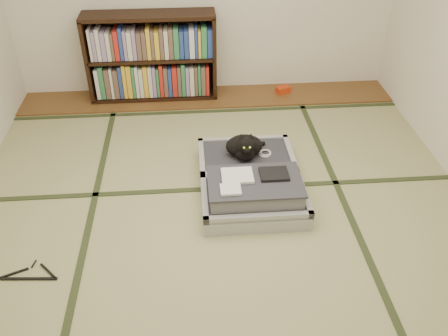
{
  "coord_description": "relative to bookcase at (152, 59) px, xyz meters",
  "views": [
    {
      "loc": [
        -0.19,
        -2.66,
        2.47
      ],
      "look_at": [
        0.05,
        0.35,
        0.25
      ],
      "focal_mm": 38.0,
      "sensor_mm": 36.0,
      "label": 1
    }
  ],
  "objects": [
    {
      "name": "hanger",
      "position": [
        -0.74,
        -2.5,
        -0.44
      ],
      "size": [
        0.39,
        0.19,
        0.01
      ],
      "color": "black",
      "rests_on": "floor"
    },
    {
      "name": "cable_coil",
      "position": [
        1.0,
        -1.42,
        -0.28
      ],
      "size": [
        0.11,
        0.11,
        0.03
      ],
      "color": "white",
      "rests_on": "suitcase"
    },
    {
      "name": "tatami_borders",
      "position": [
        0.57,
        -1.58,
        -0.45
      ],
      "size": [
        4.0,
        4.5,
        0.01
      ],
      "color": "#2D381E",
      "rests_on": "ground"
    },
    {
      "name": "suitcase",
      "position": [
        0.84,
        -1.74,
        -0.34
      ],
      "size": [
        0.81,
        1.08,
        0.32
      ],
      "color": "#A3A4A8",
      "rests_on": "floor"
    },
    {
      "name": "red_item",
      "position": [
        1.42,
        -0.04,
        -0.4
      ],
      "size": [
        0.17,
        0.14,
        0.07
      ],
      "primitive_type": "cube",
      "rotation": [
        0.0,
        0.0,
        0.36
      ],
      "color": "red",
      "rests_on": "wood_strip"
    },
    {
      "name": "room_shell",
      "position": [
        0.57,
        -2.07,
        1.01
      ],
      "size": [
        4.5,
        4.5,
        4.5
      ],
      "color": "white",
      "rests_on": "ground"
    },
    {
      "name": "wood_strip",
      "position": [
        0.57,
        -0.07,
        -0.44
      ],
      "size": [
        4.0,
        0.5,
        0.02
      ],
      "primitive_type": "cube",
      "color": "brown",
      "rests_on": "ground"
    },
    {
      "name": "floor",
      "position": [
        0.57,
        -2.07,
        -0.45
      ],
      "size": [
        4.5,
        4.5,
        0.0
      ],
      "primitive_type": "plane",
      "color": "tan",
      "rests_on": "ground"
    },
    {
      "name": "bookcase",
      "position": [
        0.0,
        0.0,
        0.0
      ],
      "size": [
        1.34,
        0.31,
        0.92
      ],
      "color": "black",
      "rests_on": "wood_strip"
    },
    {
      "name": "cat",
      "position": [
        0.82,
        -1.45,
        -0.19
      ],
      "size": [
        0.36,
        0.36,
        0.29
      ],
      "color": "black",
      "rests_on": "suitcase"
    }
  ]
}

